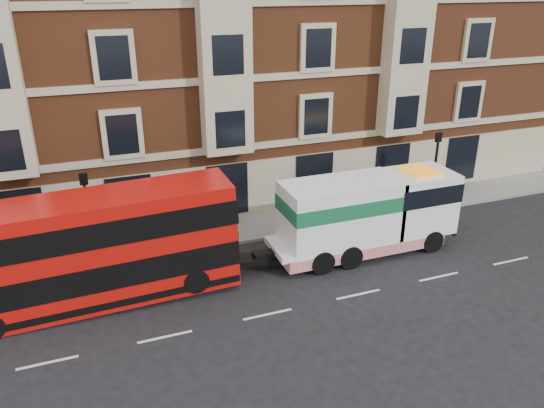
{
  "coord_description": "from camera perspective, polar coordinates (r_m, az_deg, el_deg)",
  "views": [
    {
      "loc": [
        -5.93,
        -16.22,
        12.08
      ],
      "look_at": [
        1.68,
        4.0,
        2.83
      ],
      "focal_mm": 35.0,
      "sensor_mm": 36.0,
      "label": 1
    }
  ],
  "objects": [
    {
      "name": "ground",
      "position": [
        21.07,
        -0.46,
        -11.79
      ],
      "size": [
        120.0,
        120.0,
        0.0
      ],
      "primitive_type": "plane",
      "color": "black",
      "rests_on": "ground"
    },
    {
      "name": "sidewalk",
      "position": [
        27.24,
        -5.93,
        -3.1
      ],
      "size": [
        90.0,
        3.0,
        0.15
      ],
      "primitive_type": "cube",
      "color": "slate",
      "rests_on": "ground"
    },
    {
      "name": "victorian_terrace",
      "position": [
        31.94,
        -9.52,
        19.28
      ],
      "size": [
        45.0,
        12.0,
        20.4
      ],
      "color": "brown",
      "rests_on": "ground"
    },
    {
      "name": "lamp_post_west",
      "position": [
        24.31,
        -19.13,
        -0.93
      ],
      "size": [
        0.35,
        0.15,
        4.35
      ],
      "color": "black",
      "rests_on": "sidewalk"
    },
    {
      "name": "lamp_post_east",
      "position": [
        30.21,
        17.14,
        3.99
      ],
      "size": [
        0.35,
        0.15,
        4.35
      ],
      "color": "black",
      "rests_on": "sidewalk"
    },
    {
      "name": "double_decker_bus",
      "position": [
        21.73,
        -18.86,
        -4.63
      ],
      "size": [
        11.18,
        2.57,
        4.53
      ],
      "color": "red",
      "rests_on": "ground"
    },
    {
      "name": "tow_truck",
      "position": [
        24.94,
        9.9,
        -1.07
      ],
      "size": [
        8.95,
        2.65,
        3.73
      ],
      "color": "white",
      "rests_on": "ground"
    },
    {
      "name": "pedestrian",
      "position": [
        25.25,
        -17.98,
        -4.16
      ],
      "size": [
        0.71,
        0.65,
        1.64
      ],
      "primitive_type": "imported",
      "rotation": [
        0.0,
        0.0,
        -0.56
      ],
      "color": "#1A1C34",
      "rests_on": "sidewalk"
    }
  ]
}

